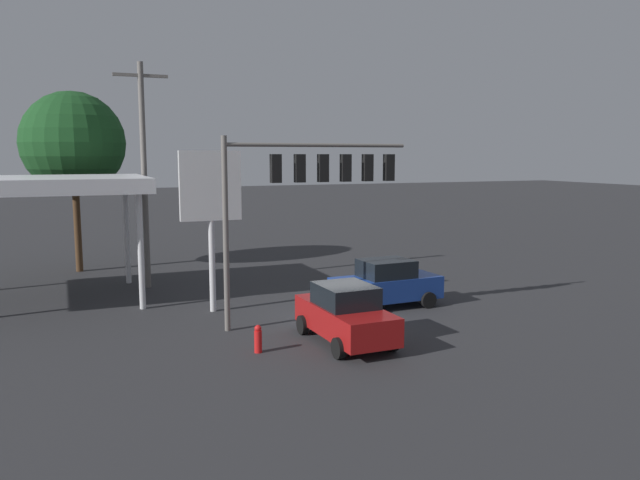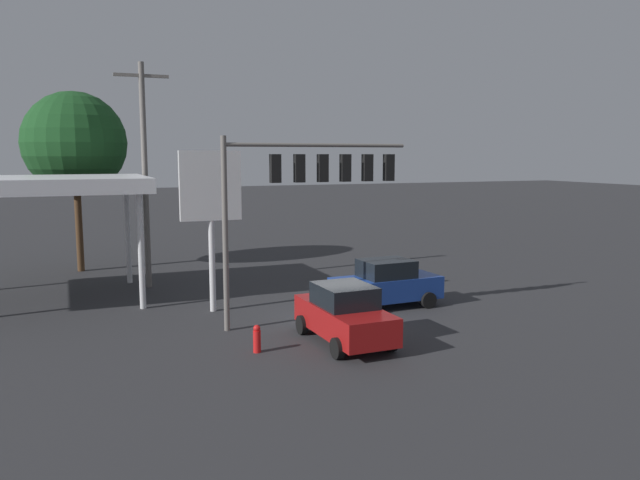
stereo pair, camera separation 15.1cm
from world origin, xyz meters
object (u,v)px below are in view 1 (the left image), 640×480
object	(u,v)px
price_sign	(210,194)
utility_pole	(144,171)
sedan_far	(386,284)
fire_hydrant	(258,339)
traffic_signal_assembly	(309,180)
sedan_waiting	(345,314)
street_tree	(73,143)

from	to	relation	value
price_sign	utility_pole	bearing A→B (deg)	-72.44
sedan_far	fire_hydrant	distance (m)	7.51
price_sign	sedan_far	distance (m)	7.82
traffic_signal_assembly	sedan_waiting	size ratio (longest dim) A/B	1.58
traffic_signal_assembly	street_tree	bearing A→B (deg)	-61.69
sedan_far	fire_hydrant	bearing A→B (deg)	27.42
utility_pole	price_sign	bearing A→B (deg)	107.56
utility_pole	traffic_signal_assembly	bearing A→B (deg)	119.07
traffic_signal_assembly	price_sign	distance (m)	4.16
price_sign	street_tree	distance (m)	12.24
sedan_far	sedan_waiting	world-z (taller)	same
sedan_far	utility_pole	bearing A→B (deg)	-44.25
traffic_signal_assembly	sedan_far	distance (m)	5.72
sedan_waiting	street_tree	world-z (taller)	street_tree
price_sign	street_tree	xyz separation A→B (m)	(4.61, -11.14, 2.11)
price_sign	fire_hydrant	xyz separation A→B (m)	(-0.12, 5.67, -4.16)
utility_pole	price_sign	distance (m)	5.94
price_sign	sedan_waiting	xyz separation A→B (m)	(-3.07, 5.74, -3.65)
utility_pole	sedan_far	bearing A→B (deg)	138.00
price_sign	sedan_far	size ratio (longest dim) A/B	1.40
street_tree	price_sign	bearing A→B (deg)	112.47
sedan_far	traffic_signal_assembly	bearing A→B (deg)	11.57
traffic_signal_assembly	fire_hydrant	bearing A→B (deg)	44.83
sedan_waiting	fire_hydrant	distance (m)	3.00
utility_pole	fire_hydrant	world-z (taller)	utility_pole
traffic_signal_assembly	sedan_waiting	xyz separation A→B (m)	(-0.13, 2.87, -4.27)
utility_pole	street_tree	xyz separation A→B (m)	(2.84, -5.53, 1.31)
traffic_signal_assembly	sedan_waiting	bearing A→B (deg)	92.63
price_sign	fire_hydrant	distance (m)	7.04
utility_pole	street_tree	world-z (taller)	utility_pole
traffic_signal_assembly	sedan_waiting	world-z (taller)	traffic_signal_assembly
sedan_far	fire_hydrant	xyz separation A→B (m)	(6.51, 3.71, -0.51)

